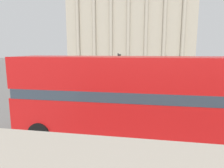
# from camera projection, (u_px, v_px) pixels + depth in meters

# --- Properties ---
(double_decker_bus) EXTENTS (11.20, 2.65, 4.01)m
(double_decker_bus) POSITION_uv_depth(u_px,v_px,m) (134.00, 95.00, 9.28)
(double_decker_bus) COLOR black
(double_decker_bus) RESTS_ON ground_plane
(plaza_building_left) EXTENTS (31.24, 15.37, 23.31)m
(plaza_building_left) POSITION_uv_depth(u_px,v_px,m) (131.00, 22.00, 53.01)
(plaza_building_left) COLOR #A39984
(plaza_building_left) RESTS_ON ground_plane
(traffic_light_near) EXTENTS (0.42, 0.24, 3.65)m
(traffic_light_near) POSITION_uv_depth(u_px,v_px,m) (190.00, 83.00, 11.66)
(traffic_light_near) COLOR black
(traffic_light_near) RESTS_ON ground_plane
(traffic_light_mid) EXTENTS (0.42, 0.24, 4.00)m
(traffic_light_mid) POSITION_uv_depth(u_px,v_px,m) (119.00, 67.00, 20.74)
(traffic_light_mid) COLOR black
(traffic_light_mid) RESTS_ON ground_plane
(traffic_light_far) EXTENTS (0.42, 0.24, 3.58)m
(traffic_light_far) POSITION_uv_depth(u_px,v_px,m) (166.00, 65.00, 26.92)
(traffic_light_far) COLOR black
(traffic_light_far) RESTS_ON ground_plane
(car_maroon) EXTENTS (4.20, 1.93, 1.35)m
(car_maroon) POSITION_uv_depth(u_px,v_px,m) (106.00, 72.00, 33.27)
(car_maroon) COLOR black
(car_maroon) RESTS_ON ground_plane
(pedestrian_red) EXTENTS (0.32, 0.32, 1.73)m
(pedestrian_red) POSITION_uv_depth(u_px,v_px,m) (193.00, 72.00, 30.97)
(pedestrian_red) COLOR #282B33
(pedestrian_red) RESTS_ON ground_plane
(pedestrian_blue) EXTENTS (0.32, 0.32, 1.76)m
(pedestrian_blue) POSITION_uv_depth(u_px,v_px,m) (165.00, 70.00, 33.36)
(pedestrian_blue) COLOR #282B33
(pedestrian_blue) RESTS_ON ground_plane
(pedestrian_olive) EXTENTS (0.32, 0.32, 1.79)m
(pedestrian_olive) POSITION_uv_depth(u_px,v_px,m) (152.00, 77.00, 25.07)
(pedestrian_olive) COLOR #282B33
(pedestrian_olive) RESTS_ON ground_plane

